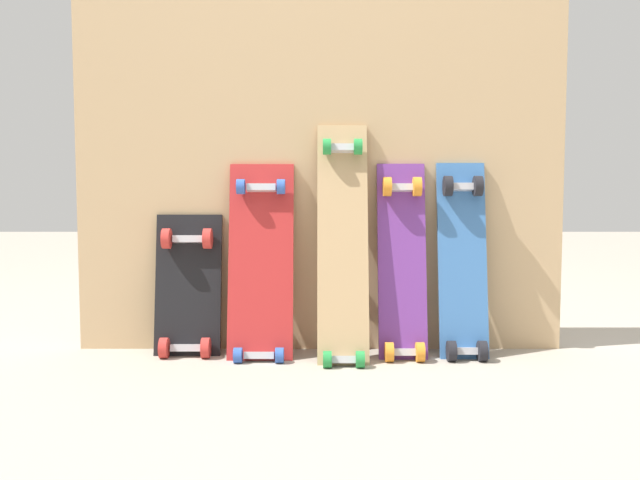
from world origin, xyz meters
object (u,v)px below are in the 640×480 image
object	(u,v)px
skateboard_black	(188,293)
skateboard_purple	(402,269)
skateboard_natural	(343,252)
skateboard_red	(261,271)
skateboard_blue	(463,268)

from	to	relation	value
skateboard_black	skateboard_purple	world-z (taller)	skateboard_purple
skateboard_purple	skateboard_natural	bearing A→B (deg)	-169.77
skateboard_red	skateboard_natural	bearing A→B (deg)	-6.66
skateboard_natural	skateboard_blue	world-z (taller)	skateboard_natural
skateboard_red	skateboard_purple	world-z (taller)	skateboard_purple
skateboard_black	skateboard_purple	bearing A→B (deg)	-1.97
skateboard_red	skateboard_natural	size ratio (longest dim) A/B	0.85
skateboard_black	skateboard_purple	size ratio (longest dim) A/B	0.75
skateboard_blue	skateboard_purple	bearing A→B (deg)	-179.10
skateboard_purple	skateboard_blue	bearing A→B (deg)	0.90
skateboard_purple	skateboard_red	bearing A→B (deg)	-179.48
skateboard_purple	skateboard_blue	world-z (taller)	skateboard_blue
skateboard_black	skateboard_natural	xyz separation A→B (m)	(0.54, -0.06, 0.15)
skateboard_black	skateboard_blue	distance (m)	0.97
skateboard_black	skateboard_red	bearing A→B (deg)	-6.64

